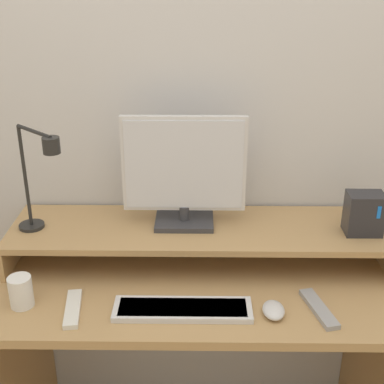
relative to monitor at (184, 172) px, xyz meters
name	(u,v)px	position (x,y,z in m)	size (l,w,h in m)	color
wall_back	(199,114)	(0.05, 0.18, 0.15)	(6.00, 0.05, 2.50)	silver
desk	(197,334)	(0.05, -0.16, -0.54)	(1.31, 0.63, 0.78)	tan
monitor_shelf	(198,231)	(0.05, -0.02, -0.21)	(1.31, 0.34, 0.13)	tan
monitor	(184,172)	(0.00, 0.00, 0.00)	(0.42, 0.15, 0.39)	#38383D
desk_lamp	(39,175)	(-0.46, -0.09, 0.02)	(0.20, 0.19, 0.37)	black
router_dock	(364,213)	(0.60, -0.06, -0.12)	(0.12, 0.09, 0.14)	#28282D
keyboard	(182,309)	(0.00, -0.34, -0.31)	(0.42, 0.12, 0.02)	silver
mouse	(273,310)	(0.28, -0.35, -0.31)	(0.07, 0.10, 0.03)	silver
remote_control	(73,309)	(-0.33, -0.34, -0.31)	(0.07, 0.19, 0.02)	white
remote_secondary	(319,309)	(0.42, -0.33, -0.31)	(0.09, 0.20, 0.02)	#99999E
mug	(21,292)	(-0.49, -0.31, -0.27)	(0.07, 0.07, 0.10)	white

